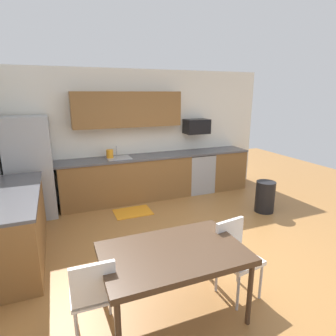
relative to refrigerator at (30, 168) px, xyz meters
name	(u,v)px	position (x,y,z in m)	size (l,w,h in m)	color
ground_plane	(194,251)	(2.18, -2.22, -0.92)	(12.00, 12.00, 0.00)	#9E6B38
wall_back	(140,134)	(2.18, 0.43, 0.43)	(5.80, 0.10, 2.70)	white
cabinet_run_back	(127,180)	(1.78, 0.08, -0.47)	(2.71, 0.60, 0.90)	brown
cabinet_run_back_right	(224,169)	(4.16, 0.08, -0.47)	(0.84, 0.60, 0.90)	brown
cabinet_run_left	(18,226)	(-0.12, -1.42, -0.47)	(0.60, 2.00, 0.90)	brown
countertop_back	(145,157)	(2.18, 0.08, 0.00)	(4.80, 0.64, 0.04)	#4C4C51
countertop_left	(13,194)	(-0.12, -1.42, 0.00)	(0.64, 2.00, 0.04)	#4C4C51
upper_cabinets_back	(128,109)	(1.88, 0.21, 0.98)	(2.20, 0.34, 0.70)	brown
refrigerator	(30,168)	(0.00, 0.00, 0.00)	(0.76, 0.70, 1.83)	#9EA0A5
oven_range	(197,172)	(3.44, 0.08, -0.46)	(0.60, 0.60, 0.91)	#999BA0
microwave	(197,126)	(3.44, 0.18, 0.58)	(0.54, 0.36, 0.32)	black
sink_basin	(119,161)	(1.62, 0.08, -0.04)	(0.48, 0.40, 0.14)	#A5A8AD
sink_faucet	(117,152)	(1.62, 0.26, 0.12)	(0.02, 0.02, 0.24)	#B2B5BA
dining_table	(173,256)	(1.43, -3.21, -0.24)	(1.40, 0.90, 0.74)	#422D1E
chair_near_table	(235,252)	(2.21, -3.15, -0.41)	(0.46, 0.46, 0.85)	white
chair_far_side	(93,292)	(0.66, -3.21, -0.41)	(0.41, 0.41, 0.85)	white
trash_bin	(265,197)	(4.08, -1.47, -0.62)	(0.36, 0.36, 0.60)	black
floor_mat	(133,212)	(1.71, -0.57, -0.91)	(0.70, 0.50, 0.01)	orange
kettle	(110,154)	(1.46, 0.13, 0.10)	(0.14, 0.14, 0.20)	orange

